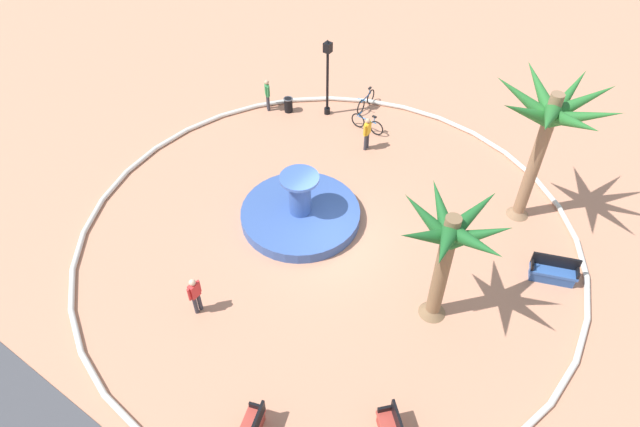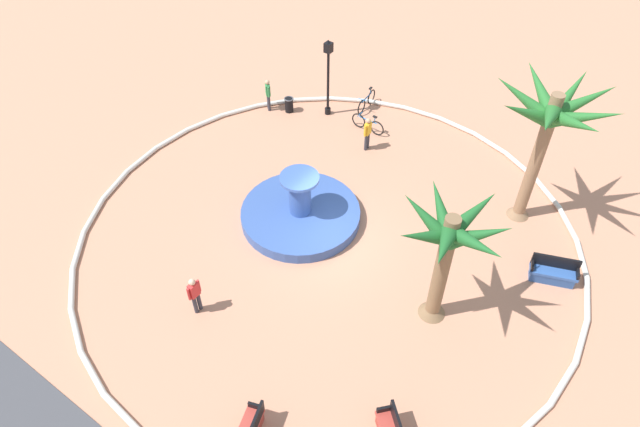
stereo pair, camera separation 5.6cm
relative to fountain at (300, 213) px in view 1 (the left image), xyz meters
name	(u,v)px [view 1 (the left image)]	position (x,y,z in m)	size (l,w,h in m)	color
ground_plane	(329,238)	(-1.47, 0.23, -0.31)	(80.00, 80.00, 0.00)	tan
plaza_curb	(329,236)	(-1.47, 0.23, -0.21)	(18.71, 18.71, 0.20)	silver
fountain	(300,213)	(0.00, 0.00, 0.00)	(4.60, 4.60, 2.15)	#38569E
palm_tree_near_fountain	(551,121)	(-6.86, -5.06, 4.14)	(4.36, 4.46, 5.77)	#8E6B4C
palm_tree_by_curb	(449,243)	(-6.23, 1.06, 3.16)	(3.60, 3.73, 4.74)	brown
bench_west	(553,273)	(-8.97, -2.62, 0.04)	(1.67, 1.03, 1.00)	#335BA8
lamppost	(328,72)	(3.16, -6.43, 1.93)	(0.32, 0.32, 3.82)	black
trash_bin	(288,104)	(4.78, -5.53, 0.08)	(0.46, 0.46, 0.73)	black
bicycle_red_frame	(367,124)	(0.88, -6.35, 0.07)	(1.72, 0.44, 0.94)	black
bicycle_by_lamppost	(366,101)	(1.90, -7.89, 0.07)	(0.44, 1.72, 0.94)	black
person_cyclist_helmet	(367,132)	(0.23, -5.21, 0.58)	(0.22, 0.53, 1.60)	#33333D
person_cyclist_photo	(267,93)	(5.67, -5.10, 0.59)	(0.42, 0.38, 1.60)	#33333D
person_pedestrian_stroll	(195,294)	(0.23, 5.43, 0.58)	(0.22, 0.53, 1.60)	#33333D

